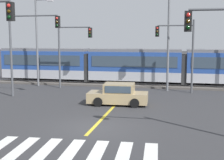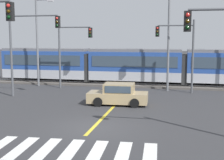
{
  "view_description": "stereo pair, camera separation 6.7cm",
  "coord_description": "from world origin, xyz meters",
  "px_view_note": "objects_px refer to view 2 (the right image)",
  "views": [
    {
      "loc": [
        4.29,
        -15.34,
        4.69
      ],
      "look_at": [
        -0.5,
        6.96,
        1.6
      ],
      "focal_mm": 50.0,
      "sensor_mm": 36.0,
      "label": 1
    },
    {
      "loc": [
        4.36,
        -15.33,
        4.69
      ],
      "look_at": [
        -0.5,
        6.96,
        1.6
      ],
      "focal_mm": 50.0,
      "sensor_mm": 36.0,
      "label": 2
    }
  ],
  "objects_px": {
    "light_rail_tram": "(135,65)",
    "street_lamp_west": "(39,37)",
    "traffic_light_far_left": "(70,46)",
    "traffic_light_mid_left": "(26,40)",
    "sedan_crossing": "(118,95)",
    "street_lamp_centre": "(171,31)",
    "traffic_light_far_right": "(180,46)"
  },
  "relations": [
    {
      "from": "light_rail_tram",
      "to": "street_lamp_west",
      "type": "bearing_deg",
      "value": -163.98
    },
    {
      "from": "traffic_light_mid_left",
      "to": "street_lamp_west",
      "type": "bearing_deg",
      "value": 106.2
    },
    {
      "from": "sedan_crossing",
      "to": "street_lamp_west",
      "type": "height_order",
      "value": "street_lamp_west"
    },
    {
      "from": "traffic_light_mid_left",
      "to": "street_lamp_centre",
      "type": "xyz_separation_m",
      "value": [
        10.95,
        5.34,
        0.78
      ]
    },
    {
      "from": "traffic_light_far_right",
      "to": "street_lamp_west",
      "type": "relative_size",
      "value": 0.73
    },
    {
      "from": "traffic_light_mid_left",
      "to": "street_lamp_west",
      "type": "height_order",
      "value": "street_lamp_west"
    },
    {
      "from": "traffic_light_far_right",
      "to": "street_lamp_centre",
      "type": "bearing_deg",
      "value": 139.47
    },
    {
      "from": "sedan_crossing",
      "to": "traffic_light_far_left",
      "type": "distance_m",
      "value": 9.0
    },
    {
      "from": "light_rail_tram",
      "to": "sedan_crossing",
      "type": "distance_m",
      "value": 9.65
    },
    {
      "from": "traffic_light_far_right",
      "to": "street_lamp_west",
      "type": "bearing_deg",
      "value": 175.61
    },
    {
      "from": "traffic_light_mid_left",
      "to": "street_lamp_west",
      "type": "relative_size",
      "value": 0.8
    },
    {
      "from": "street_lamp_west",
      "to": "street_lamp_centre",
      "type": "distance_m",
      "value": 12.6
    },
    {
      "from": "sedan_crossing",
      "to": "traffic_light_far_left",
      "type": "bearing_deg",
      "value": 132.95
    },
    {
      "from": "traffic_light_mid_left",
      "to": "traffic_light_far_right",
      "type": "bearing_deg",
      "value": 21.46
    },
    {
      "from": "sedan_crossing",
      "to": "traffic_light_far_left",
      "type": "xyz_separation_m",
      "value": [
        -5.71,
        6.13,
        3.28
      ]
    },
    {
      "from": "traffic_light_mid_left",
      "to": "light_rail_tram",
      "type": "bearing_deg",
      "value": 47.99
    },
    {
      "from": "sedan_crossing",
      "to": "traffic_light_mid_left",
      "type": "xyz_separation_m",
      "value": [
        -7.57,
        1.28,
        3.8
      ]
    },
    {
      "from": "sedan_crossing",
      "to": "street_lamp_centre",
      "type": "distance_m",
      "value": 8.74
    },
    {
      "from": "light_rail_tram",
      "to": "traffic_light_far_right",
      "type": "height_order",
      "value": "traffic_light_far_right"
    },
    {
      "from": "sedan_crossing",
      "to": "street_lamp_centre",
      "type": "xyz_separation_m",
      "value": [
        3.37,
        6.63,
        4.58
      ]
    },
    {
      "from": "traffic_light_far_left",
      "to": "traffic_light_mid_left",
      "type": "bearing_deg",
      "value": -110.99
    },
    {
      "from": "traffic_light_mid_left",
      "to": "street_lamp_west",
      "type": "distance_m",
      "value": 5.9
    },
    {
      "from": "light_rail_tram",
      "to": "street_lamp_west",
      "type": "distance_m",
      "value": 9.85
    },
    {
      "from": "traffic_light_mid_left",
      "to": "street_lamp_centre",
      "type": "distance_m",
      "value": 12.21
    },
    {
      "from": "street_lamp_centre",
      "to": "sedan_crossing",
      "type": "bearing_deg",
      "value": -116.97
    },
    {
      "from": "light_rail_tram",
      "to": "traffic_light_far_right",
      "type": "relative_size",
      "value": 4.52
    },
    {
      "from": "traffic_light_far_left",
      "to": "street_lamp_west",
      "type": "bearing_deg",
      "value": 166.99
    },
    {
      "from": "traffic_light_far_left",
      "to": "traffic_light_far_right",
      "type": "xyz_separation_m",
      "value": [
        9.92,
        -0.22,
        0.07
      ]
    },
    {
      "from": "traffic_light_far_left",
      "to": "street_lamp_west",
      "type": "relative_size",
      "value": 0.71
    },
    {
      "from": "street_lamp_centre",
      "to": "traffic_light_mid_left",
      "type": "bearing_deg",
      "value": -153.97
    },
    {
      "from": "sedan_crossing",
      "to": "street_lamp_west",
      "type": "relative_size",
      "value": 0.51
    },
    {
      "from": "sedan_crossing",
      "to": "light_rail_tram",
      "type": "bearing_deg",
      "value": 90.73
    }
  ]
}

